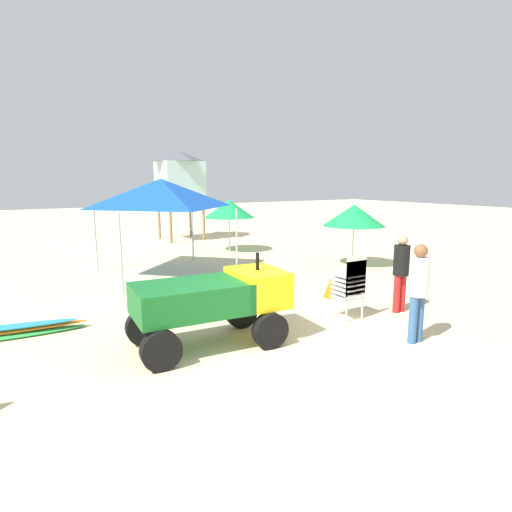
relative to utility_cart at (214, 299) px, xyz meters
name	(u,v)px	position (x,y,z in m)	size (l,w,h in m)	color
ground	(280,369)	(0.42, -1.34, -0.78)	(80.00, 80.00, 0.00)	beige
utility_cart	(214,299)	(0.00, 0.00, 0.00)	(2.62, 1.43, 1.50)	#146023
stacked_plastic_chairs	(351,283)	(2.87, -0.19, -0.04)	(0.48, 0.48, 1.29)	white
surfboard_pile	(9,331)	(-2.95, 2.12, -0.67)	(2.66, 0.56, 0.24)	green
lifeguard_near_left	(418,287)	(2.97, -1.65, 0.19)	(0.32, 0.32, 1.69)	#33598C
lifeguard_near_center	(401,268)	(4.07, -0.36, 0.14)	(0.32, 0.32, 1.62)	red
popup_canopy	(161,193)	(1.07, 5.68, 1.56)	(3.20, 3.20, 2.76)	#B2B2B7
lifeguard_tower	(180,177)	(4.15, 12.25, 2.09)	(1.98, 1.98, 3.99)	olive
beach_umbrella_left	(229,209)	(4.56, 8.23, 0.86)	(1.93, 1.93, 1.98)	beige
beach_umbrella_far	(354,215)	(6.63, 3.69, 0.84)	(1.95, 1.95, 1.97)	beige
traffic_cone_far	(331,287)	(3.59, 1.23, -0.55)	(0.34, 0.34, 0.48)	orange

